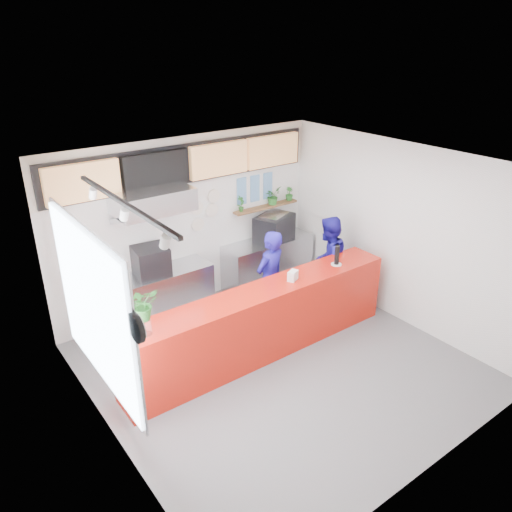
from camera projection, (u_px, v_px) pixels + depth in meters
floor at (279, 365)px, 7.40m from camera, size 5.00×5.00×0.00m
ceiling at (283, 166)px, 6.17m from camera, size 5.00×5.00×0.00m
wall_back at (189, 223)px, 8.61m from camera, size 5.00×0.00×5.00m
wall_left at (103, 336)px, 5.42m from camera, size 0.00×5.00×5.00m
wall_right at (399, 234)px, 8.14m from camera, size 0.00×5.00×5.00m
service_counter at (263, 322)px, 7.47m from camera, size 4.50×0.60×1.10m
cream_band at (186, 160)px, 8.15m from camera, size 5.00×0.02×0.80m
prep_bench at (160, 296)px, 8.39m from camera, size 1.80×0.60×0.90m
panini_oven at (151, 261)px, 8.05m from camera, size 0.59×0.59×0.47m
extraction_hood at (153, 201)px, 7.65m from camera, size 1.20×0.70×0.35m
hood_lip at (154, 213)px, 7.73m from camera, size 1.20×0.69×0.31m
right_bench at (268, 262)px, 9.64m from camera, size 1.80×0.60×0.90m
espresso_machine at (274, 227)px, 9.44m from camera, size 0.86×0.74×0.47m
espresso_tray at (274, 215)px, 9.34m from camera, size 0.67×0.58×0.05m
herb_shelf at (266, 207)px, 9.41m from camera, size 1.40×0.18×0.04m
menu_board_far_left at (83, 182)px, 7.14m from camera, size 1.10×0.10×0.55m
menu_board_mid_left at (156, 170)px, 7.77m from camera, size 1.10×0.10×0.55m
menu_board_mid_right at (219, 160)px, 8.40m from camera, size 1.10×0.10×0.55m
menu_board_far_right at (273, 151)px, 9.03m from camera, size 1.10×0.10×0.55m
soffit at (187, 164)px, 8.15m from camera, size 4.80×0.04×0.65m
window_pane at (93, 308)px, 5.58m from camera, size 0.04×2.20×1.90m
window_frame at (95, 307)px, 5.59m from camera, size 0.03×2.30×2.00m
wall_clock_rim at (136, 328)px, 4.56m from camera, size 0.05×0.30×0.30m
wall_clock_face at (139, 327)px, 4.58m from camera, size 0.02×0.26×0.26m
track_rail at (123, 203)px, 5.05m from camera, size 0.05×2.40×0.04m
dec_plate_a at (197, 208)px, 8.57m from camera, size 0.24×0.03×0.24m
dec_plate_b at (212, 210)px, 8.77m from camera, size 0.24×0.03×0.24m
dec_plate_c at (198, 224)px, 8.69m from camera, size 0.24×0.03×0.24m
dec_plate_d at (214, 196)px, 8.70m from camera, size 0.24×0.03×0.24m
photo_frame_a at (242, 185)px, 8.99m from camera, size 0.20×0.02×0.25m
photo_frame_b at (255, 182)px, 9.15m from camera, size 0.20×0.02×0.25m
photo_frame_c at (268, 179)px, 9.32m from camera, size 0.20×0.02×0.25m
photo_frame_d at (242, 198)px, 9.09m from camera, size 0.20×0.02×0.25m
photo_frame_e at (255, 195)px, 9.26m from camera, size 0.20×0.02×0.25m
photo_frame_f at (268, 192)px, 9.42m from camera, size 0.20×0.02×0.25m
staff_center at (270, 279)px, 8.13m from camera, size 0.68×0.52×1.67m
staff_right at (327, 262)px, 8.72m from camera, size 0.94×0.81×1.67m
herb_a at (241, 204)px, 9.03m from camera, size 0.19×0.16×0.30m
herb_c at (273, 196)px, 9.42m from camera, size 0.38×0.35×0.34m
herb_d at (289, 194)px, 9.66m from camera, size 0.16×0.14×0.26m
glass_vase at (145, 327)px, 6.14m from camera, size 0.17×0.17×0.20m
basil_vase at (142, 304)px, 6.00m from camera, size 0.39×0.34×0.41m
napkin_holder at (293, 276)px, 7.49m from camera, size 0.20×0.17×0.15m
white_plate at (336, 264)px, 8.01m from camera, size 0.20×0.20×0.01m
pepper_mill at (337, 255)px, 7.94m from camera, size 0.09×0.09×0.31m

